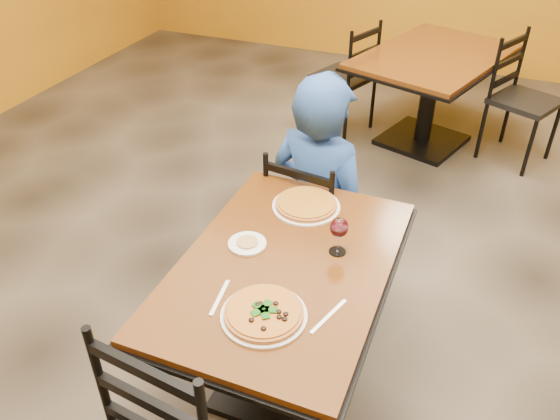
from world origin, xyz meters
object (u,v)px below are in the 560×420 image
at_px(chair_main_far, 312,218).
at_px(pizza_far, 306,203).
at_px(chair_second_left, 343,77).
at_px(side_plate, 247,244).
at_px(diner, 320,183).
at_px(pizza_main, 264,312).
at_px(plate_far, 306,206).
at_px(wine_glass, 339,234).
at_px(table_second, 432,78).
at_px(plate_main, 264,316).
at_px(chair_second_right, 525,102).
at_px(table_main, 285,298).

relative_size(chair_main_far, pizza_far, 3.12).
relative_size(chair_second_left, pizza_far, 3.29).
bearing_deg(side_plate, diner, 85.06).
height_order(diner, pizza_main, diner).
height_order(diner, plate_far, diner).
distance_m(diner, wine_glass, 0.77).
height_order(chair_main_far, plate_far, chair_main_far).
relative_size(table_second, side_plate, 9.65).
distance_m(chair_main_far, diner, 0.20).
distance_m(chair_second_left, diner, 1.92).
relative_size(diner, pizza_main, 4.35).
relative_size(chair_second_left, diner, 0.75).
height_order(diner, side_plate, diner).
bearing_deg(plate_main, table_second, 87.64).
xyz_separation_m(chair_second_right, wine_glass, (-0.69, -2.55, 0.37)).
bearing_deg(diner, table_second, -83.32).
distance_m(plate_main, pizza_far, 0.71).
bearing_deg(plate_far, table_main, -82.28).
distance_m(chair_main_far, plate_far, 0.47).
relative_size(table_second, pizza_far, 5.51).
bearing_deg(diner, chair_second_left, -61.99).
height_order(chair_second_left, side_plate, chair_second_left).
relative_size(chair_second_right, wine_glass, 5.28).
xyz_separation_m(table_main, wine_glass, (0.17, 0.14, 0.28)).
height_order(chair_second_right, diner, diner).
height_order(diner, plate_main, diner).
distance_m(plate_main, side_plate, 0.42).
bearing_deg(table_second, pizza_main, -92.36).
xyz_separation_m(table_main, table_second, (0.16, 2.69, 0.00)).
bearing_deg(plate_main, table_main, 97.21).
xyz_separation_m(chair_second_right, plate_main, (-0.83, -2.99, 0.28)).
bearing_deg(pizza_main, diner, 98.09).
relative_size(pizza_main, side_plate, 1.77).
height_order(chair_second_left, diner, diner).
relative_size(plate_main, pizza_main, 1.09).
bearing_deg(diner, pizza_far, 114.36).
height_order(chair_second_right, plate_far, chair_second_right).
bearing_deg(chair_second_right, plate_main, -170.36).
distance_m(chair_second_left, chair_second_right, 1.41).
distance_m(pizza_main, wine_glass, 0.47).
relative_size(diner, wine_glass, 6.86).
bearing_deg(diner, chair_second_right, -102.56).
height_order(chair_main_far, side_plate, chair_main_far).
height_order(diner, wine_glass, diner).
distance_m(plate_far, pizza_far, 0.02).
height_order(table_second, pizza_far, pizza_far).
bearing_deg(wine_glass, chair_second_left, 105.71).
distance_m(table_main, chair_main_far, 0.76).
relative_size(plate_main, wine_glass, 1.72).
bearing_deg(side_plate, chair_main_far, 85.51).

